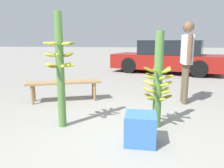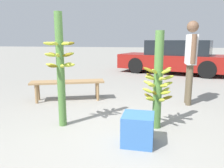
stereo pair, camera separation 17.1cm
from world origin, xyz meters
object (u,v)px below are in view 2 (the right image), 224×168
Objects in this scene: banana_stalk_center at (158,82)px; market_bench at (68,84)px; banana_stalk_left at (60,67)px; produce_crate at (138,129)px; parked_car at (175,57)px; vendor_person at (191,55)px.

market_bench is at bearing 149.35° from banana_stalk_center.
banana_stalk_left reaches higher than produce_crate.
market_bench is (-1.95, 1.16, -0.34)m from banana_stalk_center.
banana_stalk_center is (1.44, 0.22, -0.21)m from banana_stalk_left.
market_bench is 0.35× the size of parked_car.
vendor_person reaches higher than parked_car.
market_bench is (-2.58, -0.27, -0.65)m from vendor_person.
parked_car is at bearing 84.00° from banana_stalk_center.
market_bench is at bearing -86.85° from vendor_person.
banana_stalk_left is at bearing -171.18° from banana_stalk_center.
banana_stalk_left is 1.02× the size of vendor_person.
vendor_person is (0.62, 1.43, 0.31)m from banana_stalk_center.
banana_stalk_left is at bearing 177.15° from parked_car.
vendor_person is 4.58m from parked_car.
parked_car is 11.70× the size of produce_crate.
produce_crate is (-0.86, -6.60, -0.44)m from parked_car.
vendor_person reaches higher than banana_stalk_center.
banana_stalk_center is 1.59m from vendor_person.
parked_car is (2.07, 6.22, -0.29)m from banana_stalk_left.
banana_stalk_left is at bearing 162.80° from produce_crate.
parked_car is 6.67m from produce_crate.
banana_stalk_center is 0.90× the size of market_bench.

